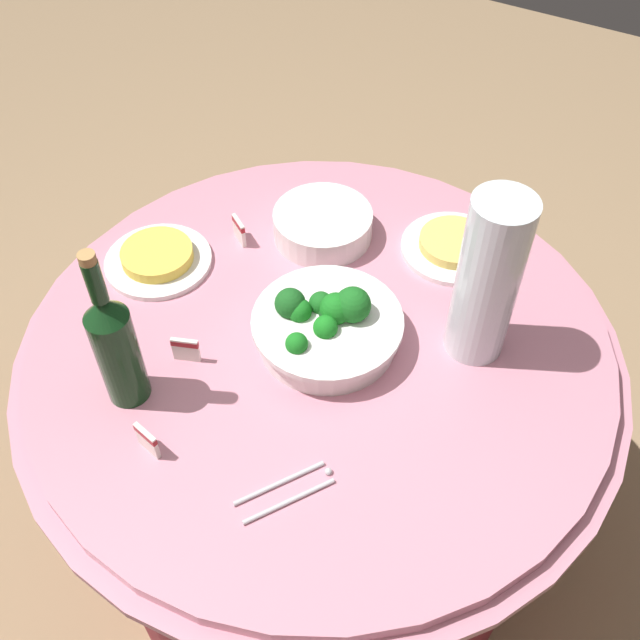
# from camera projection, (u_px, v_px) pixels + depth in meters

# --- Properties ---
(ground_plane) EXTENTS (6.00, 6.00, 0.00)m
(ground_plane) POSITION_uv_depth(u_px,v_px,m) (320.00, 518.00, 1.95)
(ground_plane) COLOR #9E7F5B
(buffet_table) EXTENTS (1.16, 1.16, 0.74)m
(buffet_table) POSITION_uv_depth(u_px,v_px,m) (320.00, 441.00, 1.67)
(buffet_table) COLOR maroon
(buffet_table) RESTS_ON ground_plane
(broccoli_bowl) EXTENTS (0.28, 0.28, 0.12)m
(broccoli_bowl) POSITION_uv_depth(u_px,v_px,m) (327.00, 326.00, 1.36)
(broccoli_bowl) COLOR white
(broccoli_bowl) RESTS_ON buffet_table
(plate_stack) EXTENTS (0.21, 0.21, 0.06)m
(plate_stack) POSITION_uv_depth(u_px,v_px,m) (323.00, 224.00, 1.57)
(plate_stack) COLOR white
(plate_stack) RESTS_ON buffet_table
(wine_bottle) EXTENTS (0.07, 0.07, 0.34)m
(wine_bottle) POSITION_uv_depth(u_px,v_px,m) (116.00, 346.00, 1.22)
(wine_bottle) COLOR #123717
(wine_bottle) RESTS_ON buffet_table
(decorative_fruit_vase) EXTENTS (0.11, 0.11, 0.34)m
(decorative_fruit_vase) POSITION_uv_depth(u_px,v_px,m) (487.00, 284.00, 1.27)
(decorative_fruit_vase) COLOR silver
(decorative_fruit_vase) RESTS_ON buffet_table
(serving_tongs) EXTENTS (0.12, 0.16, 0.01)m
(serving_tongs) POSITION_uv_depth(u_px,v_px,m) (288.00, 490.00, 1.18)
(serving_tongs) COLOR silver
(serving_tongs) RESTS_ON buffet_table
(food_plate_fried_egg) EXTENTS (0.22, 0.22, 0.04)m
(food_plate_fried_egg) POSITION_uv_depth(u_px,v_px,m) (158.00, 258.00, 1.52)
(food_plate_fried_egg) COLOR white
(food_plate_fried_egg) RESTS_ON buffet_table
(food_plate_noodles) EXTENTS (0.22, 0.22, 0.03)m
(food_plate_noodles) POSITION_uv_depth(u_px,v_px,m) (454.00, 245.00, 1.55)
(food_plate_noodles) COLOR white
(food_plate_noodles) RESTS_ON buffet_table
(label_placard_front) EXTENTS (0.05, 0.03, 0.05)m
(label_placard_front) POSITION_uv_depth(u_px,v_px,m) (186.00, 349.00, 1.34)
(label_placard_front) COLOR white
(label_placard_front) RESTS_ON buffet_table
(label_placard_mid) EXTENTS (0.05, 0.02, 0.05)m
(label_placard_mid) POSITION_uv_depth(u_px,v_px,m) (147.00, 439.00, 1.21)
(label_placard_mid) COLOR white
(label_placard_mid) RESTS_ON buffet_table
(label_placard_rear) EXTENTS (0.05, 0.03, 0.05)m
(label_placard_rear) POSITION_uv_depth(u_px,v_px,m) (239.00, 229.00, 1.56)
(label_placard_rear) COLOR white
(label_placard_rear) RESTS_ON buffet_table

